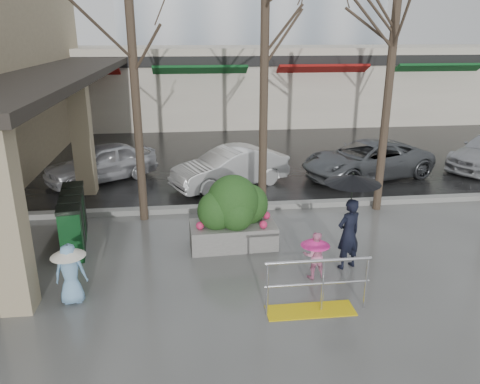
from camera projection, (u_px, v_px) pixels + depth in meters
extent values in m
plane|color=#51514F|center=(232.00, 282.00, 9.41)|extent=(120.00, 120.00, 0.00)
cube|color=black|center=(197.00, 110.00, 30.07)|extent=(120.00, 36.00, 0.01)
cube|color=gray|center=(218.00, 208.00, 13.14)|extent=(120.00, 0.30, 0.15)
cube|color=#2D2823|center=(60.00, 69.00, 15.21)|extent=(2.80, 18.00, 0.25)
cube|color=tan|center=(6.00, 219.00, 7.94)|extent=(0.55, 0.55, 3.50)
cube|color=tan|center=(82.00, 138.00, 14.04)|extent=(0.55, 0.55, 3.50)
cube|color=beige|center=(235.00, 84.00, 25.88)|extent=(34.00, 6.00, 4.00)
cube|color=maroon|center=(72.00, 75.00, 21.99)|extent=(4.50, 1.68, 0.87)
cube|color=#0F4C1E|center=(200.00, 73.00, 22.66)|extent=(4.50, 1.68, 0.87)
cube|color=maroon|center=(320.00, 72.00, 23.33)|extent=(4.50, 1.68, 0.87)
cube|color=#0F4C1E|center=(434.00, 71.00, 24.00)|extent=(4.50, 1.68, 0.87)
cube|color=black|center=(241.00, 61.00, 22.70)|extent=(34.00, 0.35, 0.50)
cube|color=yellow|center=(310.00, 310.00, 8.43)|extent=(1.60, 0.50, 0.02)
cylinder|color=silver|center=(267.00, 289.00, 8.18)|extent=(0.05, 0.05, 1.00)
cylinder|color=silver|center=(323.00, 286.00, 8.29)|extent=(0.05, 0.05, 1.00)
cylinder|color=silver|center=(366.00, 283.00, 8.38)|extent=(0.05, 0.05, 1.00)
cylinder|color=silver|center=(319.00, 261.00, 8.11)|extent=(1.90, 0.06, 0.06)
cylinder|color=silver|center=(317.00, 284.00, 8.26)|extent=(1.90, 0.04, 0.04)
cylinder|color=#382B21|center=(135.00, 91.00, 11.46)|extent=(0.22, 0.22, 6.80)
cylinder|color=#382B21|center=(264.00, 85.00, 11.78)|extent=(0.22, 0.22, 7.00)
cylinder|color=#382B21|center=(388.00, 93.00, 12.23)|extent=(0.22, 0.22, 6.50)
imported|color=black|center=(348.00, 234.00, 9.75)|extent=(0.66, 0.55, 1.55)
cylinder|color=black|center=(351.00, 198.00, 9.49)|extent=(0.02, 0.02, 0.98)
cone|color=black|center=(353.00, 179.00, 9.36)|extent=(1.14, 1.14, 0.18)
sphere|color=black|center=(353.00, 174.00, 9.33)|extent=(0.05, 0.05, 0.05)
imported|color=#FB99C5|center=(315.00, 255.00, 9.44)|extent=(0.51, 0.41, 0.99)
cylinder|color=black|center=(315.00, 247.00, 9.38)|extent=(0.02, 0.02, 0.43)
cone|color=#FF2894|center=(316.00, 241.00, 9.34)|extent=(0.60, 0.60, 0.18)
sphere|color=black|center=(316.00, 236.00, 9.30)|extent=(0.05, 0.05, 0.05)
imported|color=#7BAFDC|center=(71.00, 274.00, 8.53)|extent=(0.59, 0.40, 1.16)
cylinder|color=black|center=(69.00, 261.00, 8.44)|extent=(0.02, 0.02, 0.54)
cone|color=silver|center=(68.00, 252.00, 8.38)|extent=(0.63, 0.63, 0.18)
sphere|color=black|center=(67.00, 246.00, 8.34)|extent=(0.05, 0.05, 0.05)
cube|color=#65635E|center=(233.00, 235.00, 10.92)|extent=(2.01, 1.07, 0.55)
ellipsoid|color=#133D14|center=(233.00, 202.00, 10.65)|extent=(1.21, 1.09, 1.27)
sphere|color=#133D14|center=(216.00, 211.00, 10.55)|extent=(0.87, 0.87, 0.87)
sphere|color=#133D14|center=(248.00, 204.00, 10.89)|extent=(0.92, 0.92, 0.92)
cube|color=#0E3E19|center=(71.00, 236.00, 10.14)|extent=(0.53, 0.53, 1.13)
cube|color=black|center=(68.00, 210.00, 9.94)|extent=(0.56, 0.56, 0.08)
cube|color=black|center=(73.00, 226.00, 10.66)|extent=(0.53, 0.53, 1.13)
cube|color=black|center=(70.00, 201.00, 10.46)|extent=(0.56, 0.56, 0.08)
cube|color=black|center=(74.00, 217.00, 11.17)|extent=(0.53, 0.53, 1.13)
cube|color=black|center=(71.00, 193.00, 10.97)|extent=(0.56, 0.56, 0.08)
cube|color=black|center=(75.00, 209.00, 11.69)|extent=(0.53, 0.53, 1.13)
cube|color=black|center=(73.00, 186.00, 11.49)|extent=(0.56, 0.56, 0.08)
imported|color=silver|center=(101.00, 163.00, 15.58)|extent=(3.92, 3.25, 1.26)
imported|color=white|center=(230.00, 168.00, 15.01)|extent=(4.03, 2.82, 1.26)
imported|color=#575A5E|center=(367.00, 159.00, 15.96)|extent=(4.93, 3.25, 1.26)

